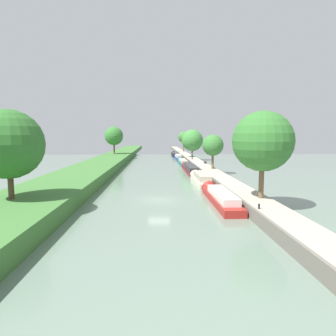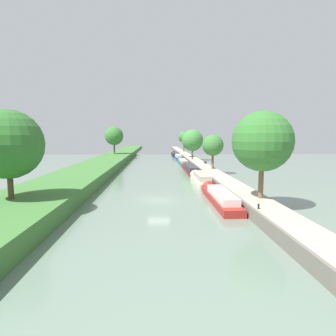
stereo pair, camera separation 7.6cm
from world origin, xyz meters
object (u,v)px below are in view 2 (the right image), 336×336
object	(u,v)px
narrowboat_cream	(201,179)
narrowboat_teal	(183,162)
narrowboat_blue	(178,157)
mooring_bollard_near	(259,206)
narrowboat_black	(175,154)
narrowboat_maroon	(190,169)
narrowboat_red	(219,197)
park_bench	(205,162)
mooring_bollard_far	(179,151)
person_walking	(192,156)

from	to	relation	value
narrowboat_cream	narrowboat_teal	distance (m)	31.42
narrowboat_blue	mooring_bollard_near	bearing A→B (deg)	-88.39
narrowboat_cream	narrowboat_black	world-z (taller)	narrowboat_cream
narrowboat_maroon	narrowboat_black	bearing A→B (deg)	90.13
narrowboat_red	narrowboat_maroon	size ratio (longest dim) A/B	0.78
narrowboat_maroon	narrowboat_teal	size ratio (longest dim) A/B	1.12
park_bench	mooring_bollard_far	bearing A→B (deg)	92.82
mooring_bollard_near	park_bench	world-z (taller)	park_bench
narrowboat_black	mooring_bollard_far	size ratio (longest dim) A/B	31.80
narrowboat_red	mooring_bollard_far	size ratio (longest dim) A/B	29.40
mooring_bollard_far	person_walking	bearing A→B (deg)	-88.82
mooring_bollard_near	mooring_bollard_far	xyz separation A→B (m)	(0.00, 86.77, 0.00)
narrowboat_maroon	mooring_bollard_far	size ratio (longest dim) A/B	37.60
narrowboat_maroon	person_walking	distance (m)	17.34
mooring_bollard_near	park_bench	bearing A→B (deg)	86.81
mooring_bollard_near	mooring_bollard_far	world-z (taller)	same
narrowboat_blue	person_walking	xyz separation A→B (m)	(2.59, -14.62, 1.36)
narrowboat_maroon	narrowboat_teal	bearing A→B (deg)	89.83
narrowboat_cream	narrowboat_teal	size ratio (longest dim) A/B	0.82
narrowboat_red	park_bench	bearing A→B (deg)	83.09
narrowboat_black	mooring_bollard_near	distance (m)	80.72
narrowboat_maroon	mooring_bollard_near	size ratio (longest dim) A/B	37.60
narrowboat_teal	park_bench	bearing A→B (deg)	-69.77
narrowboat_black	mooring_bollard_near	size ratio (longest dim) A/B	31.80
narrowboat_blue	mooring_bollard_near	xyz separation A→B (m)	(1.87, -66.59, 0.72)
narrowboat_cream	narrowboat_blue	size ratio (longest dim) A/B	1.05
narrowboat_cream	park_bench	xyz separation A→B (m)	(4.15, 20.30, 0.77)
narrowboat_cream	park_bench	distance (m)	20.74
narrowboat_red	narrowboat_maroon	world-z (taller)	narrowboat_red
person_walking	narrowboat_cream	bearing A→B (deg)	-94.70
narrowboat_black	narrowboat_blue	bearing A→B (deg)	-89.56
narrowboat_red	narrowboat_black	bearing A→B (deg)	90.18
narrowboat_maroon	narrowboat_black	size ratio (longest dim) A/B	1.18
narrowboat_red	mooring_bollard_far	world-z (taller)	mooring_bollard_far
mooring_bollard_near	narrowboat_teal	bearing A→B (deg)	92.02
narrowboat_maroon	person_walking	size ratio (longest dim) A/B	10.19
narrowboat_blue	mooring_bollard_far	size ratio (longest dim) A/B	26.08
narrowboat_maroon	park_bench	xyz separation A→B (m)	(4.15, 5.82, 0.86)
park_bench	person_walking	bearing A→B (deg)	97.86
narrowboat_red	mooring_bollard_near	distance (m)	7.77
mooring_bollard_far	park_bench	world-z (taller)	park_bench
narrowboat_maroon	person_walking	xyz separation A→B (m)	(2.59, 17.08, 1.38)
narrowboat_maroon	mooring_bollard_far	world-z (taller)	mooring_bollard_far
narrowboat_blue	park_bench	distance (m)	26.23
narrowboat_black	mooring_bollard_near	bearing A→B (deg)	-88.60
mooring_bollard_far	park_bench	size ratio (longest dim) A/B	0.30
mooring_bollard_near	narrowboat_black	bearing A→B (deg)	91.40
park_bench	narrowboat_teal	bearing A→B (deg)	110.23
narrowboat_maroon	narrowboat_blue	size ratio (longest dim) A/B	1.44
narrowboat_maroon	narrowboat_teal	world-z (taller)	narrowboat_maroon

